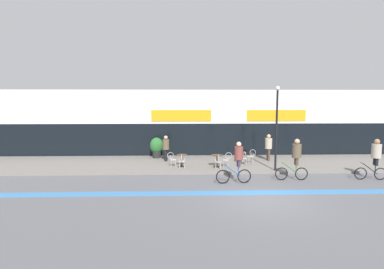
{
  "coord_description": "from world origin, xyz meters",
  "views": [
    {
      "loc": [
        -3.48,
        -12.26,
        4.19
      ],
      "look_at": [
        -2.89,
        5.98,
        2.15
      ],
      "focal_mm": 28.0,
      "sensor_mm": 36.0,
      "label": 1
    }
  ],
  "objects": [
    {
      "name": "bike_lane_stripe",
      "position": [
        0.0,
        1.02,
        0.0
      ],
      "size": [
        36.0,
        0.7,
        0.01
      ],
      "primitive_type": "cube",
      "color": "#3D7AB7",
      "rests_on": "ground"
    },
    {
      "name": "cafe_chair_2_near",
      "position": [
        0.44,
        6.42,
        0.64
      ],
      "size": [
        0.44,
        0.59,
        0.9
      ],
      "rotation": [
        0.0,
        0.0,
        1.67
      ],
      "color": "#B7B2AD",
      "rests_on": "sidewalk_slab"
    },
    {
      "name": "bistro_table_1",
      "position": [
        -1.34,
        5.99,
        0.65
      ],
      "size": [
        0.76,
        0.76,
        0.74
      ],
      "color": "black",
      "rests_on": "sidewalk_slab"
    },
    {
      "name": "storefront_facade",
      "position": [
        0.0,
        11.96,
        2.51
      ],
      "size": [
        40.0,
        4.06,
        5.03
      ],
      "color": "silver",
      "rests_on": "ground"
    },
    {
      "name": "pedestrian_near_end",
      "position": [
        2.43,
        7.87,
        1.2
      ],
      "size": [
        0.56,
        0.56,
        1.82
      ],
      "rotation": [
        0.0,
        0.0,
        0.21
      ],
      "color": "#4C3D2D",
      "rests_on": "sidewalk_slab"
    },
    {
      "name": "cyclist_2",
      "position": [
        2.51,
        3.15,
        1.32
      ],
      "size": [
        1.75,
        0.51,
        2.22
      ],
      "rotation": [
        0.0,
        0.0,
        3.1
      ],
      "color": "black",
      "rests_on": "ground"
    },
    {
      "name": "cafe_chair_0_side",
      "position": [
        -4.14,
        6.17,
        0.64
      ],
      "size": [
        0.59,
        0.43,
        0.9
      ],
      "rotation": [
        0.0,
        0.0,
        0.08
      ],
      "color": "#B7B2AD",
      "rests_on": "sidewalk_slab"
    },
    {
      "name": "bistro_table_0",
      "position": [
        -3.52,
        6.18,
        0.65
      ],
      "size": [
        0.64,
        0.64,
        0.75
      ],
      "color": "black",
      "rests_on": "sidewalk_slab"
    },
    {
      "name": "lamp_post",
      "position": [
        1.99,
        4.9,
        2.98
      ],
      "size": [
        0.26,
        0.26,
        4.93
      ],
      "color": "black",
      "rests_on": "sidewalk_slab"
    },
    {
      "name": "cafe_chair_2_side",
      "position": [
        1.06,
        7.05,
        0.64
      ],
      "size": [
        0.59,
        0.43,
        0.9
      ],
      "rotation": [
        0.0,
        0.0,
        3.23
      ],
      "color": "#B7B2AD",
      "rests_on": "sidewalk_slab"
    },
    {
      "name": "cyclist_0",
      "position": [
        -0.7,
        2.64,
        1.22
      ],
      "size": [
        1.84,
        0.52,
        2.15
      ],
      "rotation": [
        0.0,
        0.0,
        3.21
      ],
      "color": "black",
      "rests_on": "ground"
    },
    {
      "name": "ground_plane",
      "position": [
        0.0,
        0.0,
        0.0
      ],
      "size": [
        120.0,
        120.0,
        0.0
      ],
      "primitive_type": "plane",
      "color": "#5B5B60"
    },
    {
      "name": "cafe_chair_0_near",
      "position": [
        -3.52,
        5.55,
        0.64
      ],
      "size": [
        0.42,
        0.59,
        0.9
      ],
      "rotation": [
        0.0,
        0.0,
        1.51
      ],
      "color": "#B7B2AD",
      "rests_on": "sidewalk_slab"
    },
    {
      "name": "cafe_chair_1_side",
      "position": [
        -0.71,
        5.98,
        0.64
      ],
      "size": [
        0.6,
        0.44,
        0.9
      ],
      "rotation": [
        0.0,
        0.0,
        3.02
      ],
      "color": "#B7B2AD",
      "rests_on": "sidewalk_slab"
    },
    {
      "name": "sidewalk_slab",
      "position": [
        0.0,
        7.25,
        0.06
      ],
      "size": [
        40.0,
        5.5,
        0.12
      ],
      "primitive_type": "cube",
      "color": "slate",
      "rests_on": "ground"
    },
    {
      "name": "planter_pot",
      "position": [
        -5.35,
        9.13,
        0.92
      ],
      "size": [
        0.95,
        0.95,
        1.46
      ],
      "color": "#232326",
      "rests_on": "sidewalk_slab"
    },
    {
      "name": "cyclist_1",
      "position": [
        6.76,
        3.07,
        1.33
      ],
      "size": [
        1.68,
        0.57,
        2.21
      ],
      "rotation": [
        0.0,
        0.0,
        3.04
      ],
      "color": "black",
      "rests_on": "ground"
    },
    {
      "name": "bistro_table_2",
      "position": [
        0.43,
        7.05,
        0.61
      ],
      "size": [
        0.6,
        0.6,
        0.7
      ],
      "color": "black",
      "rests_on": "sidewalk_slab"
    },
    {
      "name": "pedestrian_far_end",
      "position": [
        -4.61,
        7.9,
        1.16
      ],
      "size": [
        0.55,
        0.55,
        1.75
      ],
      "rotation": [
        0.0,
        0.0,
        2.89
      ],
      "color": "black",
      "rests_on": "sidewalk_slab"
    },
    {
      "name": "cafe_chair_1_near",
      "position": [
        -1.34,
        5.37,
        0.64
      ],
      "size": [
        0.42,
        0.58,
        0.9
      ],
      "rotation": [
        0.0,
        0.0,
        1.62
      ],
      "color": "#B7B2AD",
      "rests_on": "sidewalk_slab"
    }
  ]
}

